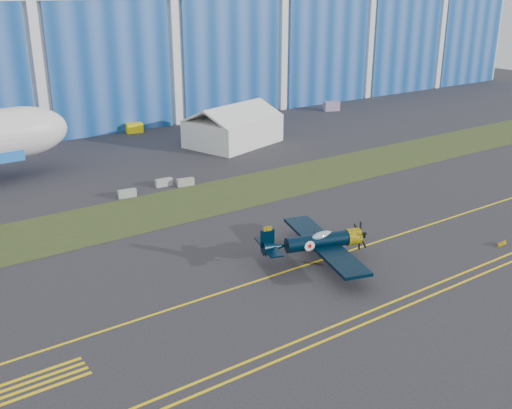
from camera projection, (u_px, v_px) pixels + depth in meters
ground at (223, 259)px, 51.15m from camera, size 260.00×260.00×0.00m
grass_median at (151, 211)px, 61.91m from camera, size 260.00×10.00×0.02m
taxiway_centreline at (257, 281)px, 47.30m from camera, size 200.00×0.20×0.02m
edge_line_near at (338, 335)px, 39.99m from camera, size 80.00×0.20×0.02m
edge_line_far at (328, 328)px, 40.76m from camera, size 80.00×0.20×0.02m
hold_short_ladder at (37, 382)px, 35.22m from camera, size 6.00×2.40×0.02m
guard_board_right at (502, 244)px, 53.70m from camera, size 1.20×0.15×0.35m
warbird at (318, 242)px, 50.09m from camera, size 13.69×15.16×3.77m
tent at (233, 124)px, 87.13m from camera, size 14.97×12.71×5.94m
shipping_container at (6, 143)px, 82.94m from camera, size 6.98×3.75×2.87m
tug at (134, 128)px, 94.83m from camera, size 2.77×2.01×1.47m
gse_box at (332, 106)px, 111.36m from camera, size 3.17×2.43×1.69m
barrier_a at (127, 194)px, 65.81m from camera, size 2.05×0.81×0.90m
barrier_b at (164, 182)px, 69.50m from camera, size 2.04×0.75×0.90m
barrier_c at (186, 182)px, 69.62m from camera, size 2.07×0.92×0.90m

